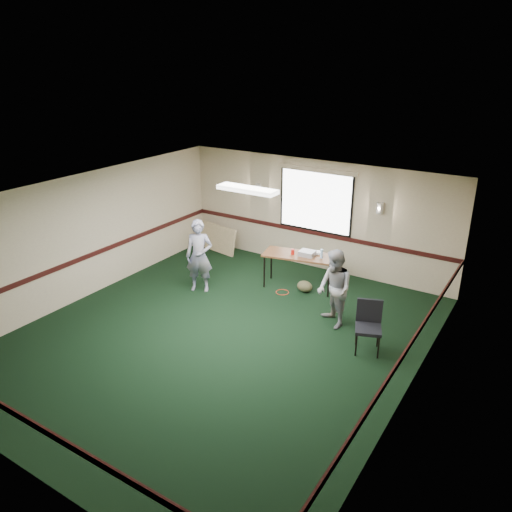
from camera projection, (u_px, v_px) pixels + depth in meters
The scene contains 13 objects.
ground at pixel (220, 336), 9.47m from camera, with size 8.00×8.00×0.00m, color black.
room_shell at pixel (277, 227), 10.54m from camera, with size 8.00×8.02×8.00m.
folding_table at pixel (299, 257), 11.19m from camera, with size 1.72×0.98×0.81m.
projector at pixel (307, 253), 11.09m from camera, with size 0.33×0.28×0.11m, color #9998A0.
game_console at pixel (317, 252), 11.22m from camera, with size 0.21×0.17×0.05m, color silver.
red_cup at pixel (293, 252), 11.17m from camera, with size 0.08×0.08×0.12m, color red.
water_bottle at pixel (322, 254), 10.94m from camera, with size 0.06×0.06×0.20m, color #98CAF8.
duffel_bag at pixel (305, 286), 11.21m from camera, with size 0.36×0.27×0.25m, color #484129.
cable_coil at pixel (282, 292), 11.21m from camera, with size 0.29×0.29×0.01m, color red.
folded_table at pixel (216, 238), 13.52m from camera, with size 1.40×0.06×0.72m, color #9B885F.
conference_chair at pixel (369, 322), 8.88m from camera, with size 0.60×0.61×0.93m.
person_left at pixel (199, 256), 11.04m from camera, with size 0.60×0.40×1.65m, color #3B4883.
person_right at pixel (334, 289), 9.59m from camera, with size 0.76×0.59×1.56m, color #7691B8.
Camera 1 is at (4.97, -6.57, 4.96)m, focal length 35.00 mm.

